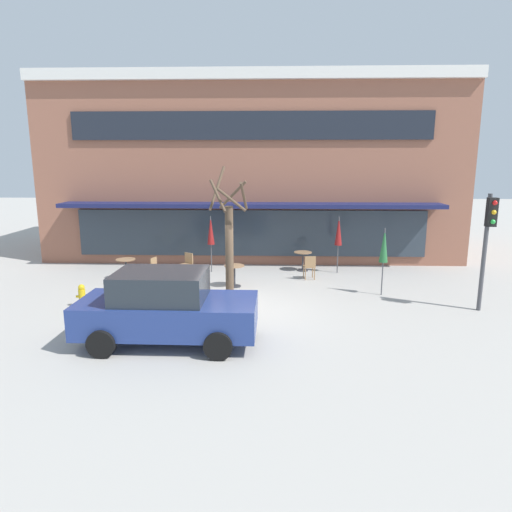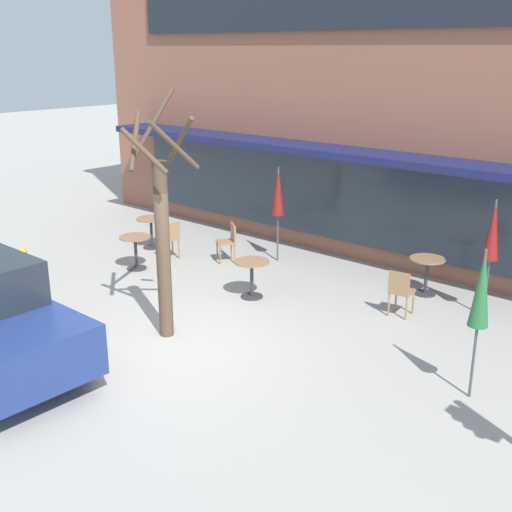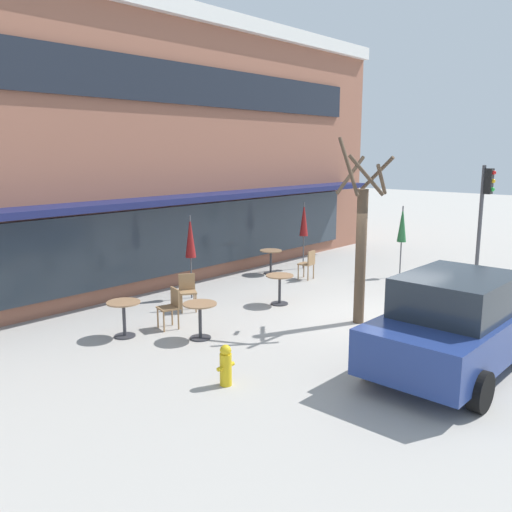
{
  "view_description": "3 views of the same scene",
  "coord_description": "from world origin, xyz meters",
  "px_view_note": "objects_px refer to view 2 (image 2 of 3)",
  "views": [
    {
      "loc": [
        0.86,
        -12.7,
        4.31
      ],
      "look_at": [
        0.33,
        2.63,
        1.08
      ],
      "focal_mm": 32.0,
      "sensor_mm": 36.0,
      "label": 1
    },
    {
      "loc": [
        7.45,
        -6.35,
        4.73
      ],
      "look_at": [
        -0.4,
        2.67,
        0.84
      ],
      "focal_mm": 45.0,
      "sensor_mm": 36.0,
      "label": 2
    },
    {
      "loc": [
        -10.74,
        -5.85,
        3.83
      ],
      "look_at": [
        -0.65,
        3.16,
        1.21
      ],
      "focal_mm": 38.0,
      "sensor_mm": 36.0,
      "label": 3
    }
  ],
  "objects_px": {
    "cafe_chair_2": "(401,290)",
    "cafe_table_mid_patio": "(136,247)",
    "cafe_table_streetside": "(151,228)",
    "cafe_chair_0": "(170,237)",
    "patio_umbrella_green_folded": "(278,192)",
    "cafe_table_near_wall": "(427,270)",
    "patio_umbrella_cream_folded": "(482,290)",
    "patio_umbrella_corner_open": "(493,231)",
    "fire_hydrant": "(24,264)",
    "cafe_table_by_tree": "(252,273)",
    "cafe_chair_1": "(229,240)",
    "street_tree": "(162,233)"
  },
  "relations": [
    {
      "from": "cafe_chair_2",
      "to": "cafe_table_mid_patio",
      "type": "bearing_deg",
      "value": -165.59
    },
    {
      "from": "cafe_table_streetside",
      "to": "cafe_chair_0",
      "type": "height_order",
      "value": "cafe_chair_0"
    },
    {
      "from": "cafe_chair_0",
      "to": "patio_umbrella_green_folded",
      "type": "bearing_deg",
      "value": 38.28
    },
    {
      "from": "cafe_table_near_wall",
      "to": "patio_umbrella_green_folded",
      "type": "bearing_deg",
      "value": -175.36
    },
    {
      "from": "patio_umbrella_cream_folded",
      "to": "patio_umbrella_corner_open",
      "type": "relative_size",
      "value": 1.0
    },
    {
      "from": "cafe_chair_0",
      "to": "fire_hydrant",
      "type": "bearing_deg",
      "value": -113.59
    },
    {
      "from": "cafe_table_by_tree",
      "to": "cafe_chair_0",
      "type": "height_order",
      "value": "cafe_chair_0"
    },
    {
      "from": "cafe_table_mid_patio",
      "to": "cafe_table_streetside",
      "type": "bearing_deg",
      "value": 127.49
    },
    {
      "from": "cafe_chair_0",
      "to": "cafe_chair_2",
      "type": "bearing_deg",
      "value": 4.98
    },
    {
      "from": "cafe_table_near_wall",
      "to": "cafe_chair_0",
      "type": "bearing_deg",
      "value": -161.66
    },
    {
      "from": "cafe_chair_2",
      "to": "cafe_chair_0",
      "type": "bearing_deg",
      "value": -175.02
    },
    {
      "from": "cafe_chair_2",
      "to": "cafe_table_near_wall",
      "type": "bearing_deg",
      "value": 96.81
    },
    {
      "from": "cafe_table_by_tree",
      "to": "cafe_table_mid_patio",
      "type": "height_order",
      "value": "same"
    },
    {
      "from": "cafe_chair_0",
      "to": "cafe_chair_1",
      "type": "bearing_deg",
      "value": 33.9
    },
    {
      "from": "cafe_table_streetside",
      "to": "patio_umbrella_green_folded",
      "type": "height_order",
      "value": "patio_umbrella_green_folded"
    },
    {
      "from": "cafe_table_streetside",
      "to": "patio_umbrella_corner_open",
      "type": "height_order",
      "value": "patio_umbrella_corner_open"
    },
    {
      "from": "cafe_table_by_tree",
      "to": "cafe_chair_0",
      "type": "bearing_deg",
      "value": 169.31
    },
    {
      "from": "cafe_chair_0",
      "to": "cafe_table_by_tree",
      "type": "bearing_deg",
      "value": -10.69
    },
    {
      "from": "cafe_table_near_wall",
      "to": "cafe_table_streetside",
      "type": "bearing_deg",
      "value": -166.71
    },
    {
      "from": "fire_hydrant",
      "to": "cafe_chair_2",
      "type": "bearing_deg",
      "value": 26.39
    },
    {
      "from": "cafe_table_by_tree",
      "to": "patio_umbrella_green_folded",
      "type": "height_order",
      "value": "patio_umbrella_green_folded"
    },
    {
      "from": "cafe_table_streetside",
      "to": "patio_umbrella_corner_open",
      "type": "relative_size",
      "value": 0.35
    },
    {
      "from": "patio_umbrella_cream_folded",
      "to": "street_tree",
      "type": "bearing_deg",
      "value": -163.31
    },
    {
      "from": "cafe_table_near_wall",
      "to": "street_tree",
      "type": "relative_size",
      "value": 0.18
    },
    {
      "from": "cafe_chair_1",
      "to": "fire_hydrant",
      "type": "bearing_deg",
      "value": -123.15
    },
    {
      "from": "cafe_chair_0",
      "to": "street_tree",
      "type": "xyz_separation_m",
      "value": [
        3.1,
        -2.86,
        1.31
      ]
    },
    {
      "from": "cafe_table_mid_patio",
      "to": "cafe_chair_2",
      "type": "height_order",
      "value": "cafe_chair_2"
    },
    {
      "from": "street_tree",
      "to": "patio_umbrella_corner_open",
      "type": "bearing_deg",
      "value": 49.28
    },
    {
      "from": "patio_umbrella_green_folded",
      "to": "cafe_chair_2",
      "type": "distance_m",
      "value": 4.06
    },
    {
      "from": "cafe_table_mid_patio",
      "to": "patio_umbrella_green_folded",
      "type": "xyz_separation_m",
      "value": [
        2.01,
        2.54,
        1.11
      ]
    },
    {
      "from": "cafe_table_near_wall",
      "to": "cafe_chair_1",
      "type": "xyz_separation_m",
      "value": [
        -4.42,
        -1.07,
        0.01
      ]
    },
    {
      "from": "cafe_table_mid_patio",
      "to": "patio_umbrella_cream_folded",
      "type": "distance_m",
      "value": 8.05
    },
    {
      "from": "cafe_table_by_tree",
      "to": "cafe_chair_0",
      "type": "relative_size",
      "value": 0.85
    },
    {
      "from": "cafe_table_streetside",
      "to": "street_tree",
      "type": "distance_m",
      "value": 5.35
    },
    {
      "from": "cafe_table_streetside",
      "to": "cafe_table_mid_patio",
      "type": "xyz_separation_m",
      "value": [
        0.98,
        -1.27,
        0.0
      ]
    },
    {
      "from": "cafe_chair_0",
      "to": "street_tree",
      "type": "bearing_deg",
      "value": -42.68
    },
    {
      "from": "cafe_table_by_tree",
      "to": "patio_umbrella_green_folded",
      "type": "relative_size",
      "value": 0.35
    },
    {
      "from": "cafe_table_streetside",
      "to": "cafe_table_by_tree",
      "type": "height_order",
      "value": "same"
    },
    {
      "from": "cafe_table_by_tree",
      "to": "cafe_chair_1",
      "type": "distance_m",
      "value": 2.33
    },
    {
      "from": "patio_umbrella_corner_open",
      "to": "fire_hydrant",
      "type": "distance_m",
      "value": 9.47
    },
    {
      "from": "cafe_table_by_tree",
      "to": "cafe_chair_1",
      "type": "bearing_deg",
      "value": 144.52
    },
    {
      "from": "cafe_chair_1",
      "to": "cafe_chair_2",
      "type": "relative_size",
      "value": 1.0
    },
    {
      "from": "cafe_chair_1",
      "to": "patio_umbrella_green_folded",
      "type": "bearing_deg",
      "value": 43.68
    },
    {
      "from": "cafe_table_near_wall",
      "to": "cafe_table_streetside",
      "type": "relative_size",
      "value": 1.0
    },
    {
      "from": "cafe_table_near_wall",
      "to": "cafe_table_streetside",
      "type": "distance_m",
      "value": 6.77
    },
    {
      "from": "cafe_table_mid_patio",
      "to": "cafe_chair_1",
      "type": "relative_size",
      "value": 0.85
    },
    {
      "from": "patio_umbrella_cream_folded",
      "to": "street_tree",
      "type": "distance_m",
      "value": 5.04
    },
    {
      "from": "cafe_chair_2",
      "to": "street_tree",
      "type": "relative_size",
      "value": 0.22
    },
    {
      "from": "patio_umbrella_green_folded",
      "to": "patio_umbrella_cream_folded",
      "type": "xyz_separation_m",
      "value": [
        5.95,
        -2.96,
        0.0
      ]
    },
    {
      "from": "patio_umbrella_corner_open",
      "to": "cafe_chair_0",
      "type": "xyz_separation_m",
      "value": [
        -6.9,
        -1.56,
        -1.1
      ]
    }
  ]
}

